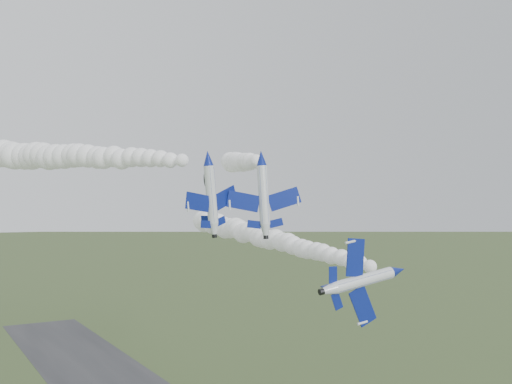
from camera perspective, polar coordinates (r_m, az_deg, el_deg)
jet_lead at (r=72.81m, az=14.06°, el=-7.65°), size 4.30×12.54×10.20m
smoke_trail_jet_lead at (r=107.33m, az=0.52°, el=-4.46°), size 12.90×74.86×4.93m
jet_pair_left at (r=73.85m, az=-4.78°, el=3.43°), size 9.51×11.06×2.89m
smoke_trail_jet_pair_left at (r=97.83m, az=-18.87°, el=3.39°), size 25.03×57.08×5.47m
jet_pair_right at (r=76.87m, az=0.54°, el=3.45°), size 9.97×11.43×2.98m
smoke_trail_jet_pair_right at (r=114.15m, az=-1.66°, el=3.01°), size 31.18×65.12×4.69m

